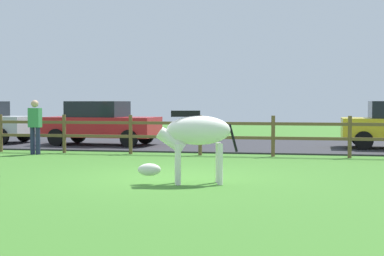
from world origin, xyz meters
name	(u,v)px	position (x,y,z in m)	size (l,w,h in m)	color
ground_plane	(172,178)	(0.00, 0.00, 0.00)	(60.00, 60.00, 0.00)	#3D7528
parking_asphalt	(227,144)	(0.00, 9.30, 0.03)	(28.00, 7.40, 0.05)	#2D2D33
paddock_fence	(200,132)	(-0.27, 5.00, 0.68)	(21.57, 0.11, 1.19)	brown
zebra	(194,136)	(0.61, -0.77, 0.93)	(1.90, 0.78, 1.41)	white
parked_car_red	(101,123)	(-4.35, 7.71, 0.84)	(4.10, 2.10, 1.56)	red
visitor_near_fence	(35,124)	(-5.21, 4.34, 0.91)	(0.38, 0.25, 1.64)	#232847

